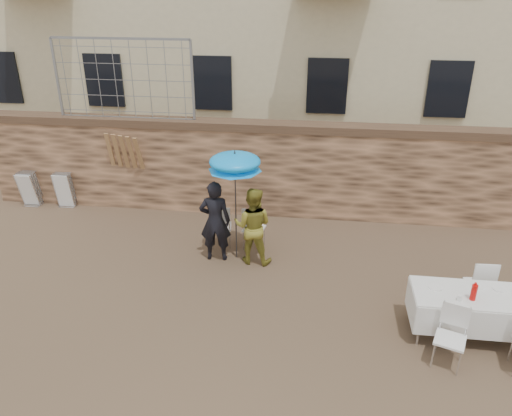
# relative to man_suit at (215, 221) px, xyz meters

# --- Properties ---
(ground) EXTENTS (80.00, 80.00, 0.00)m
(ground) POSITION_rel_man_suit_xyz_m (0.48, -2.66, -0.84)
(ground) COLOR brown
(ground) RESTS_ON ground
(stone_wall) EXTENTS (13.00, 0.50, 2.20)m
(stone_wall) POSITION_rel_man_suit_xyz_m (0.48, 2.34, 0.26)
(stone_wall) COLOR brown
(stone_wall) RESTS_ON ground
(chain_link_fence) EXTENTS (3.20, 0.06, 1.80)m
(chain_link_fence) POSITION_rel_man_suit_xyz_m (-2.52, 2.34, 2.26)
(chain_link_fence) COLOR gray
(chain_link_fence) RESTS_ON stone_wall
(man_suit) EXTENTS (0.65, 0.46, 1.69)m
(man_suit) POSITION_rel_man_suit_xyz_m (0.00, 0.00, 0.00)
(man_suit) COLOR black
(man_suit) RESTS_ON ground
(woman_dress) EXTENTS (0.82, 0.66, 1.58)m
(woman_dress) POSITION_rel_man_suit_xyz_m (0.75, 0.00, -0.05)
(woman_dress) COLOR gold
(woman_dress) RESTS_ON ground
(umbrella) EXTENTS (1.03, 1.03, 2.12)m
(umbrella) POSITION_rel_man_suit_xyz_m (0.40, 0.10, 1.16)
(umbrella) COLOR #3F3F44
(umbrella) RESTS_ON ground
(couple_chair_left) EXTENTS (0.55, 0.55, 0.96)m
(couple_chair_left) POSITION_rel_man_suit_xyz_m (0.00, 0.55, -0.36)
(couple_chair_left) COLOR white
(couple_chair_left) RESTS_ON ground
(couple_chair_right) EXTENTS (0.55, 0.55, 0.96)m
(couple_chair_right) POSITION_rel_man_suit_xyz_m (0.70, 0.55, -0.36)
(couple_chair_right) COLOR white
(couple_chair_right) RESTS_ON ground
(banquet_table) EXTENTS (2.10, 0.85, 0.78)m
(banquet_table) POSITION_rel_man_suit_xyz_m (4.60, -1.82, -0.11)
(banquet_table) COLOR white
(banquet_table) RESTS_ON ground
(soda_bottle) EXTENTS (0.09, 0.09, 0.26)m
(soda_bottle) POSITION_rel_man_suit_xyz_m (4.40, -1.97, 0.06)
(soda_bottle) COLOR red
(soda_bottle) RESTS_ON banquet_table
(table_chair_front_left) EXTENTS (0.61, 0.61, 0.96)m
(table_chair_front_left) POSITION_rel_man_suit_xyz_m (4.00, -2.57, -0.36)
(table_chair_front_left) COLOR white
(table_chair_front_left) RESTS_ON ground
(table_chair_back) EXTENTS (0.51, 0.51, 0.96)m
(table_chair_back) POSITION_rel_man_suit_xyz_m (4.80, -1.02, -0.36)
(table_chair_back) COLOR white
(table_chair_back) RESTS_ON ground
(chair_stack_left) EXTENTS (0.46, 0.40, 0.92)m
(chair_stack_left) POSITION_rel_man_suit_xyz_m (-5.11, 2.06, -0.38)
(chair_stack_left) COLOR white
(chair_stack_left) RESTS_ON ground
(chair_stack_right) EXTENTS (0.46, 0.32, 0.92)m
(chair_stack_right) POSITION_rel_man_suit_xyz_m (-4.21, 2.06, -0.38)
(chair_stack_right) COLOR white
(chair_stack_right) RESTS_ON ground
(wood_planks) EXTENTS (0.70, 0.20, 2.00)m
(wood_planks) POSITION_rel_man_suit_xyz_m (-2.61, 2.13, 0.16)
(wood_planks) COLOR #A37749
(wood_planks) RESTS_ON ground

